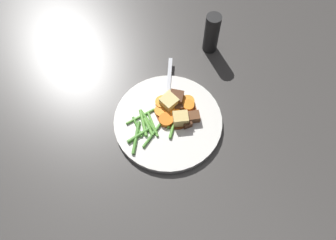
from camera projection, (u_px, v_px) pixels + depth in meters
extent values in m
plane|color=#423F3D|center=(168.00, 123.00, 0.84)|extent=(3.00, 3.00, 0.00)
cylinder|color=white|center=(168.00, 121.00, 0.83)|extent=(0.26, 0.26, 0.02)
cylinder|color=brown|center=(176.00, 111.00, 0.84)|extent=(0.10, 0.10, 0.00)
cylinder|color=orange|center=(189.00, 106.00, 0.84)|extent=(0.04, 0.04, 0.01)
cylinder|color=orange|center=(188.00, 102.00, 0.85)|extent=(0.04, 0.04, 0.01)
cylinder|color=orange|center=(161.00, 111.00, 0.83)|extent=(0.04, 0.04, 0.01)
cylinder|color=orange|center=(162.00, 102.00, 0.84)|extent=(0.05, 0.05, 0.01)
cylinder|color=orange|center=(176.00, 116.00, 0.82)|extent=(0.05, 0.05, 0.01)
cylinder|color=orange|center=(167.00, 121.00, 0.82)|extent=(0.04, 0.04, 0.01)
cylinder|color=orange|center=(171.00, 110.00, 0.83)|extent=(0.04, 0.04, 0.01)
cube|color=#EAD68C|center=(169.00, 97.00, 0.84)|extent=(0.03, 0.03, 0.02)
cube|color=#DBBC6B|center=(181.00, 119.00, 0.81)|extent=(0.05, 0.04, 0.03)
cube|color=#E5CC7A|center=(169.00, 102.00, 0.83)|extent=(0.04, 0.04, 0.03)
cube|color=#4C2B19|center=(179.00, 105.00, 0.84)|extent=(0.03, 0.03, 0.02)
cube|color=#4C2B19|center=(187.00, 123.00, 0.81)|extent=(0.03, 0.03, 0.02)
cube|color=brown|center=(193.00, 117.00, 0.82)|extent=(0.04, 0.04, 0.02)
cube|color=#56331E|center=(176.00, 98.00, 0.84)|extent=(0.05, 0.05, 0.02)
cylinder|color=#66AD42|center=(143.00, 123.00, 0.82)|extent=(0.04, 0.07, 0.01)
cylinder|color=#66AD42|center=(149.00, 127.00, 0.81)|extent=(0.02, 0.05, 0.01)
cylinder|color=#4C8E33|center=(139.00, 135.00, 0.80)|extent=(0.06, 0.01, 0.01)
cylinder|color=#4C8E33|center=(136.00, 138.00, 0.80)|extent=(0.06, 0.07, 0.01)
cylinder|color=#599E38|center=(149.00, 122.00, 0.82)|extent=(0.01, 0.07, 0.01)
cylinder|color=#599E38|center=(165.00, 119.00, 0.82)|extent=(0.02, 0.05, 0.01)
cylinder|color=#66AD42|center=(141.00, 116.00, 0.83)|extent=(0.08, 0.01, 0.01)
cylinder|color=#4C8E33|center=(153.00, 133.00, 0.81)|extent=(0.08, 0.04, 0.01)
cylinder|color=#599E38|center=(172.00, 129.00, 0.81)|extent=(0.04, 0.04, 0.01)
cylinder|color=#66AD42|center=(153.00, 124.00, 0.82)|extent=(0.03, 0.07, 0.01)
cylinder|color=#4C8E33|center=(137.00, 127.00, 0.81)|extent=(0.02, 0.06, 0.01)
cube|color=silver|center=(169.00, 76.00, 0.89)|extent=(0.08, 0.09, 0.00)
cube|color=silver|center=(168.00, 98.00, 0.85)|extent=(0.03, 0.03, 0.00)
cylinder|color=silver|center=(163.00, 108.00, 0.84)|extent=(0.03, 0.03, 0.00)
cylinder|color=silver|center=(166.00, 108.00, 0.84)|extent=(0.03, 0.03, 0.00)
cylinder|color=silver|center=(168.00, 108.00, 0.84)|extent=(0.03, 0.03, 0.00)
cylinder|color=silver|center=(171.00, 108.00, 0.84)|extent=(0.03, 0.03, 0.00)
cylinder|color=black|center=(212.00, 33.00, 0.90)|extent=(0.04, 0.04, 0.12)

